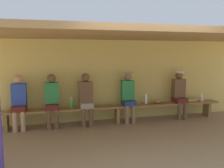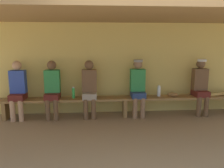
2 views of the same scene
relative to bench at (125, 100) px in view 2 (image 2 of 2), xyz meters
The scene contains 13 objects.
ground_plane 1.60m from the bench, 90.00° to the right, with size 24.00×24.00×0.00m, color #937754.
back_wall 0.84m from the bench, 90.00° to the left, with size 8.00×0.20×2.20m, color #D8BC60.
dugout_roof 2.06m from the bench, 90.00° to the right, with size 8.00×2.80×0.12m, color #9E7547.
bench is the anchor object (origin of this frame).
player_rightmost 2.47m from the bench, behind, with size 0.34×0.42×1.34m.
player_with_sunglasses 0.47m from the bench, ahead, with size 0.34×0.42×1.34m.
player_in_red 0.90m from the bench, behind, with size 0.34×0.42×1.34m.
player_in_blue 1.71m from the bench, behind, with size 0.34×0.42×1.34m.
player_shirtless_tan 1.87m from the bench, ahead, with size 0.34×0.42×1.34m.
water_bottle_orange 1.22m from the bench, behind, with size 0.07×0.07×0.26m.
water_bottle_green 0.86m from the bench, ahead, with size 0.08×0.08×0.26m.
baseball_glove_tan 1.17m from the bench, ahead, with size 0.24×0.17×0.09m, color olive.
baseball_bat 2.33m from the bench, ahead, with size 0.07×0.07×0.86m, color tan.
Camera 2 is at (-0.71, -3.60, 1.77)m, focal length 36.26 mm.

